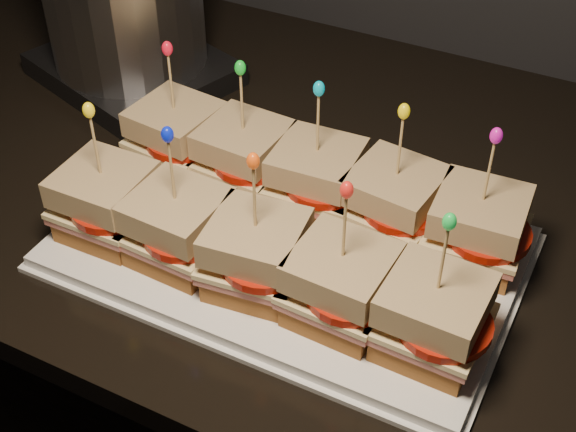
% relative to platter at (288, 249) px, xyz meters
% --- Properties ---
extents(platter, '(0.47, 0.29, 0.02)m').
position_rel_platter_xyz_m(platter, '(0.00, 0.00, 0.00)').
color(platter, white).
rests_on(platter, granite_slab).
extents(platter_rim, '(0.48, 0.30, 0.01)m').
position_rel_platter_xyz_m(platter_rim, '(0.00, 0.00, -0.01)').
color(platter_rim, white).
rests_on(platter_rim, granite_slab).
extents(sandwich_0_bread_bot, '(0.09, 0.09, 0.02)m').
position_rel_platter_xyz_m(sandwich_0_bread_bot, '(-0.18, 0.07, 0.02)').
color(sandwich_0_bread_bot, brown).
rests_on(sandwich_0_bread_bot, platter).
extents(sandwich_0_ham, '(0.10, 0.10, 0.01)m').
position_rel_platter_xyz_m(sandwich_0_ham, '(-0.18, 0.07, 0.04)').
color(sandwich_0_ham, '#B9594E').
rests_on(sandwich_0_ham, sandwich_0_bread_bot).
extents(sandwich_0_cheese, '(0.11, 0.10, 0.01)m').
position_rel_platter_xyz_m(sandwich_0_cheese, '(-0.18, 0.07, 0.04)').
color(sandwich_0_cheese, '#F6DD97').
rests_on(sandwich_0_cheese, sandwich_0_ham).
extents(sandwich_0_tomato, '(0.09, 0.09, 0.01)m').
position_rel_platter_xyz_m(sandwich_0_tomato, '(-0.17, 0.06, 0.05)').
color(sandwich_0_tomato, '#B01909').
rests_on(sandwich_0_tomato, sandwich_0_cheese).
extents(sandwich_0_bread_top, '(0.10, 0.10, 0.03)m').
position_rel_platter_xyz_m(sandwich_0_bread_top, '(-0.18, 0.07, 0.07)').
color(sandwich_0_bread_top, brown).
rests_on(sandwich_0_bread_top, sandwich_0_tomato).
extents(sandwich_0_pick, '(0.00, 0.00, 0.09)m').
position_rel_platter_xyz_m(sandwich_0_pick, '(-0.18, 0.07, 0.12)').
color(sandwich_0_pick, tan).
rests_on(sandwich_0_pick, sandwich_0_bread_top).
extents(sandwich_0_frill, '(0.01, 0.01, 0.02)m').
position_rel_platter_xyz_m(sandwich_0_frill, '(-0.18, 0.07, 0.16)').
color(sandwich_0_frill, red).
rests_on(sandwich_0_frill, sandwich_0_pick).
extents(sandwich_1_bread_bot, '(0.09, 0.09, 0.02)m').
position_rel_platter_xyz_m(sandwich_1_bread_bot, '(-0.09, 0.07, 0.02)').
color(sandwich_1_bread_bot, brown).
rests_on(sandwich_1_bread_bot, platter).
extents(sandwich_1_ham, '(0.10, 0.10, 0.01)m').
position_rel_platter_xyz_m(sandwich_1_ham, '(-0.09, 0.07, 0.04)').
color(sandwich_1_ham, '#B9594E').
rests_on(sandwich_1_ham, sandwich_1_bread_bot).
extents(sandwich_1_cheese, '(0.10, 0.10, 0.01)m').
position_rel_platter_xyz_m(sandwich_1_cheese, '(-0.09, 0.07, 0.04)').
color(sandwich_1_cheese, '#F6DD97').
rests_on(sandwich_1_cheese, sandwich_1_ham).
extents(sandwich_1_tomato, '(0.09, 0.09, 0.01)m').
position_rel_platter_xyz_m(sandwich_1_tomato, '(-0.08, 0.06, 0.05)').
color(sandwich_1_tomato, '#B01909').
rests_on(sandwich_1_tomato, sandwich_1_cheese).
extents(sandwich_1_bread_top, '(0.09, 0.09, 0.03)m').
position_rel_platter_xyz_m(sandwich_1_bread_top, '(-0.09, 0.07, 0.07)').
color(sandwich_1_bread_top, brown).
rests_on(sandwich_1_bread_top, sandwich_1_tomato).
extents(sandwich_1_pick, '(0.00, 0.00, 0.09)m').
position_rel_platter_xyz_m(sandwich_1_pick, '(-0.09, 0.07, 0.12)').
color(sandwich_1_pick, tan).
rests_on(sandwich_1_pick, sandwich_1_bread_top).
extents(sandwich_1_frill, '(0.01, 0.01, 0.02)m').
position_rel_platter_xyz_m(sandwich_1_frill, '(-0.09, 0.07, 0.16)').
color(sandwich_1_frill, green).
rests_on(sandwich_1_frill, sandwich_1_pick).
extents(sandwich_2_bread_bot, '(0.09, 0.09, 0.02)m').
position_rel_platter_xyz_m(sandwich_2_bread_bot, '(0.00, 0.07, 0.02)').
color(sandwich_2_bread_bot, brown).
rests_on(sandwich_2_bread_bot, platter).
extents(sandwich_2_ham, '(0.10, 0.10, 0.01)m').
position_rel_platter_xyz_m(sandwich_2_ham, '(0.00, 0.07, 0.04)').
color(sandwich_2_ham, '#B9594E').
rests_on(sandwich_2_ham, sandwich_2_bread_bot).
extents(sandwich_2_cheese, '(0.10, 0.10, 0.01)m').
position_rel_platter_xyz_m(sandwich_2_cheese, '(0.00, 0.07, 0.04)').
color(sandwich_2_cheese, '#F6DD97').
rests_on(sandwich_2_cheese, sandwich_2_ham).
extents(sandwich_2_tomato, '(0.09, 0.09, 0.01)m').
position_rel_platter_xyz_m(sandwich_2_tomato, '(0.01, 0.06, 0.05)').
color(sandwich_2_tomato, '#B01909').
rests_on(sandwich_2_tomato, sandwich_2_cheese).
extents(sandwich_2_bread_top, '(0.09, 0.09, 0.03)m').
position_rel_platter_xyz_m(sandwich_2_bread_top, '(0.00, 0.07, 0.07)').
color(sandwich_2_bread_top, brown).
rests_on(sandwich_2_bread_top, sandwich_2_tomato).
extents(sandwich_2_pick, '(0.00, 0.00, 0.09)m').
position_rel_platter_xyz_m(sandwich_2_pick, '(0.00, 0.07, 0.12)').
color(sandwich_2_pick, tan).
rests_on(sandwich_2_pick, sandwich_2_bread_top).
extents(sandwich_2_frill, '(0.01, 0.01, 0.02)m').
position_rel_platter_xyz_m(sandwich_2_frill, '(0.00, 0.07, 0.16)').
color(sandwich_2_frill, '#039AB9').
rests_on(sandwich_2_frill, sandwich_2_pick).
extents(sandwich_3_bread_bot, '(0.10, 0.10, 0.02)m').
position_rel_platter_xyz_m(sandwich_3_bread_bot, '(0.09, 0.07, 0.02)').
color(sandwich_3_bread_bot, brown).
rests_on(sandwich_3_bread_bot, platter).
extents(sandwich_3_ham, '(0.10, 0.10, 0.01)m').
position_rel_platter_xyz_m(sandwich_3_ham, '(0.09, 0.07, 0.04)').
color(sandwich_3_ham, '#B9594E').
rests_on(sandwich_3_ham, sandwich_3_bread_bot).
extents(sandwich_3_cheese, '(0.11, 0.10, 0.01)m').
position_rel_platter_xyz_m(sandwich_3_cheese, '(0.09, 0.07, 0.04)').
color(sandwich_3_cheese, '#F6DD97').
rests_on(sandwich_3_cheese, sandwich_3_ham).
extents(sandwich_3_tomato, '(0.09, 0.09, 0.01)m').
position_rel_platter_xyz_m(sandwich_3_tomato, '(0.10, 0.06, 0.05)').
color(sandwich_3_tomato, '#B01909').
rests_on(sandwich_3_tomato, sandwich_3_cheese).
extents(sandwich_3_bread_top, '(0.10, 0.10, 0.03)m').
position_rel_platter_xyz_m(sandwich_3_bread_top, '(0.09, 0.07, 0.07)').
color(sandwich_3_bread_top, brown).
rests_on(sandwich_3_bread_top, sandwich_3_tomato).
extents(sandwich_3_pick, '(0.00, 0.00, 0.09)m').
position_rel_platter_xyz_m(sandwich_3_pick, '(0.09, 0.07, 0.12)').
color(sandwich_3_pick, tan).
rests_on(sandwich_3_pick, sandwich_3_bread_top).
extents(sandwich_3_frill, '(0.01, 0.01, 0.02)m').
position_rel_platter_xyz_m(sandwich_3_frill, '(0.09, 0.07, 0.16)').
color(sandwich_3_frill, yellow).
rests_on(sandwich_3_frill, sandwich_3_pick).
extents(sandwich_4_bread_bot, '(0.09, 0.09, 0.02)m').
position_rel_platter_xyz_m(sandwich_4_bread_bot, '(0.18, 0.07, 0.02)').
color(sandwich_4_bread_bot, brown).
rests_on(sandwich_4_bread_bot, platter).
extents(sandwich_4_ham, '(0.10, 0.10, 0.01)m').
position_rel_platter_xyz_m(sandwich_4_ham, '(0.18, 0.07, 0.04)').
color(sandwich_4_ham, '#B9594E').
rests_on(sandwich_4_ham, sandwich_4_bread_bot).
extents(sandwich_4_cheese, '(0.10, 0.10, 0.01)m').
position_rel_platter_xyz_m(sandwich_4_cheese, '(0.18, 0.07, 0.04)').
color(sandwich_4_cheese, '#F6DD97').
rests_on(sandwich_4_cheese, sandwich_4_ham).
extents(sandwich_4_tomato, '(0.09, 0.09, 0.01)m').
position_rel_platter_xyz_m(sandwich_4_tomato, '(0.19, 0.06, 0.05)').
color(sandwich_4_tomato, '#B01909').
rests_on(sandwich_4_tomato, sandwich_4_cheese).
extents(sandwich_4_bread_top, '(0.09, 0.09, 0.03)m').
position_rel_platter_xyz_m(sandwich_4_bread_top, '(0.18, 0.07, 0.07)').
color(sandwich_4_bread_top, brown).
rests_on(sandwich_4_bread_top, sandwich_4_tomato).
extents(sandwich_4_pick, '(0.00, 0.00, 0.09)m').
position_rel_platter_xyz_m(sandwich_4_pick, '(0.18, 0.07, 0.12)').
color(sandwich_4_pick, tan).
rests_on(sandwich_4_pick, sandwich_4_bread_top).
extents(sandwich_4_frill, '(0.01, 0.01, 0.02)m').
position_rel_platter_xyz_m(sandwich_4_frill, '(0.18, 0.07, 0.16)').
color(sandwich_4_frill, '#D013A6').
rests_on(sandwich_4_frill, sandwich_4_pick).
extents(sandwich_5_bread_bot, '(0.09, 0.09, 0.02)m').
position_rel_platter_xyz_m(sandwich_5_bread_bot, '(-0.18, -0.07, 0.02)').
color(sandwich_5_bread_bot, brown).
rests_on(sandwich_5_bread_bot, platter).
extents(sandwich_5_ham, '(0.10, 0.09, 0.01)m').
position_rel_platter_xyz_m(sandwich_5_ham, '(-0.18, -0.07, 0.04)').
color(sandwich_5_ham, '#B9594E').
rests_on(sandwich_5_ham, sandwich_5_bread_bot).
extents(sandwich_5_cheese, '(0.10, 0.09, 0.01)m').
position_rel_platter_xyz_m(sandwich_5_cheese, '(-0.18, -0.07, 0.04)').
color(sandwich_5_cheese, '#F6DD97').
rests_on(sandwich_5_cheese, sandwich_5_ham).
extents(sandwich_5_tomato, '(0.09, 0.09, 0.01)m').
position_rel_platter_xyz_m(sandwich_5_tomato, '(-0.17, -0.07, 0.05)').
color(sandwich_5_tomato, '#B01909').
rests_on(sandwich_5_tomato, sandwich_5_cheese).
extents(sandwich_5_bread_top, '(0.09, 0.09, 0.03)m').
position_rel_platter_xyz_m(sandwich_5_bread_top, '(-0.18, -0.07, 0.07)').
color(sandwich_5_bread_top, brown).
rests_on(sandwich_5_bread_top, sandwich_5_tomato).
extents(sandwich_5_pick, '(0.00, 0.00, 0.09)m').
position_rel_platter_xyz_m(sandwich_5_pick, '(-0.18, -0.07, 0.12)').
color(sandwich_5_pick, tan).
rests_on(sandwich_5_pick, sandwich_5_bread_top).
extents(sandwich_5_frill, '(0.01, 0.01, 0.02)m').
position_rel_platter_xyz_m(sandwich_5_frill, '(-0.18, -0.07, 0.16)').
color(sandwich_5_frill, yellow).
rests_on(sandwich_5_frill, sandwich_5_pick).
extents(sandwich_6_bread_bot, '(0.09, 0.09, 0.02)m').
position_rel_platter_xyz_m(sandwich_6_bread_bot, '(-0.09, -0.07, 0.02)').
color(sandwich_6_bread_bot, brown).
rests_on(sandwich_6_bread_bot, platter).
extents(sandwich_6_ham, '(0.10, 0.10, 0.01)m').
position_rel_platter_xyz_m(sandwich_6_ham, '(-0.09, -0.07, 0.04)').
color(sandwich_6_ham, '#B9594E').
rests_on(sandwich_6_ham, sandwich_6_bread_bot).
extents(sandwich_6_cheese, '(0.10, 0.10, 0.01)m').
position_rel_platter_xyz_m(sandwich_6_cheese, '(-0.09, -0.07, 0.04)').
color(sandwich_6_cheese, '#F6DD97').
rests_on(sandwich_6_cheese, sandwich_6_ham).
extents(sandwich_6_tomato, '(0.09, 0.09, 0.01)m').
position_rel_platter_xyz_m(sandwich_6_tomato, '(-0.08, -0.07, 0.05)').
color(sandwich_6_tomato, '#B01909').
rests_on(sandwich_6_tomato, sandwich_6_cheese).
extents(sandwich_6_bread_top, '(0.09, 0.09, 0.03)m').
position_rel_platter_xyz_m(sandwich_6_bread_top, '(-0.09, -0.07, 0.07)').
color(sandwich_6_bread_top, brown).
rests_on(sandwich_6_bread_top, sandwich_6_tomato).
extents(sandwich_6_pick, '(0.00, 0.00, 0.09)m').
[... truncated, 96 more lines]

